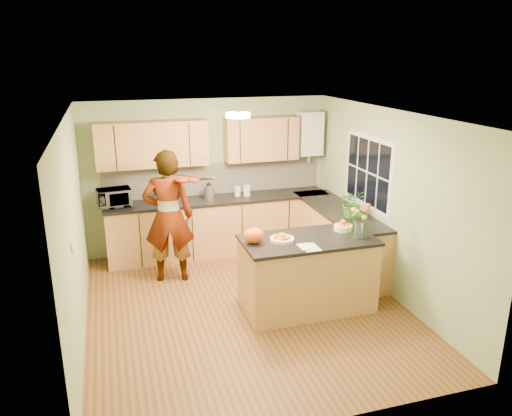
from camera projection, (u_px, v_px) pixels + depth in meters
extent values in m
plane|color=brown|center=(246.00, 307.00, 6.53)|extent=(4.50, 4.50, 0.00)
cube|color=silver|center=(245.00, 115.00, 5.79)|extent=(4.00, 4.50, 0.02)
cube|color=#8DA274|center=(209.00, 176.00, 8.21)|extent=(4.00, 0.02, 2.50)
cube|color=#8DA274|center=(319.00, 299.00, 4.10)|extent=(4.00, 0.02, 2.50)
cube|color=#8DA274|center=(74.00, 233.00, 5.61)|extent=(0.02, 4.50, 2.50)
cube|color=#8DA274|center=(388.00, 203.00, 6.71)|extent=(0.02, 4.50, 2.50)
cube|color=tan|center=(220.00, 227.00, 8.21)|extent=(3.60, 0.60, 0.90)
cube|color=black|center=(219.00, 199.00, 8.06)|extent=(3.64, 0.62, 0.04)
cube|color=tan|center=(338.00, 240.00, 7.64)|extent=(0.60, 2.20, 0.90)
cube|color=black|center=(338.00, 210.00, 7.50)|extent=(0.62, 2.24, 0.04)
cube|color=beige|center=(215.00, 178.00, 8.24)|extent=(3.60, 0.02, 0.52)
cube|color=tan|center=(152.00, 144.00, 7.63)|extent=(1.70, 0.34, 0.70)
cube|color=tan|center=(261.00, 139.00, 8.11)|extent=(1.20, 0.34, 0.70)
cube|color=silver|center=(309.00, 133.00, 8.34)|extent=(0.40, 0.30, 0.72)
cylinder|color=silver|center=(309.00, 157.00, 8.46)|extent=(0.06, 0.06, 0.20)
cube|color=silver|center=(368.00, 172.00, 7.16)|extent=(0.01, 1.30, 1.05)
cube|color=black|center=(367.00, 172.00, 7.16)|extent=(0.01, 1.18, 0.92)
cube|color=silver|center=(73.00, 248.00, 5.05)|extent=(0.02, 0.09, 0.09)
cylinder|color=#FFEABF|center=(238.00, 115.00, 6.07)|extent=(0.30, 0.30, 0.06)
cylinder|color=silver|center=(238.00, 113.00, 6.06)|extent=(0.10, 0.10, 0.02)
cube|color=tan|center=(307.00, 275.00, 6.40)|extent=(1.64, 0.82, 0.92)
cube|color=black|center=(308.00, 240.00, 6.26)|extent=(1.68, 0.86, 0.04)
cylinder|color=#F7E6C5|center=(282.00, 240.00, 6.15)|extent=(0.29, 0.29, 0.04)
cylinder|color=#F7E6C5|center=(343.00, 228.00, 6.53)|extent=(0.24, 0.24, 0.07)
cylinder|color=silver|center=(359.00, 230.00, 6.22)|extent=(0.11, 0.11, 0.22)
ellipsoid|color=#F85814|center=(254.00, 236.00, 6.08)|extent=(0.31, 0.29, 0.19)
cube|color=silver|center=(310.00, 247.00, 5.95)|extent=(0.20, 0.27, 0.01)
imported|color=#E3A68B|center=(168.00, 217.00, 7.07)|extent=(0.77, 0.58, 1.93)
imported|color=silver|center=(114.00, 198.00, 7.59)|extent=(0.53, 0.39, 0.27)
cube|color=navy|center=(163.00, 195.00, 7.81)|extent=(0.28, 0.21, 0.22)
cylinder|color=silver|center=(209.00, 192.00, 7.94)|extent=(0.17, 0.17, 0.24)
sphere|color=black|center=(209.00, 183.00, 7.89)|extent=(0.09, 0.09, 0.09)
cylinder|color=#F7E6C5|center=(238.00, 191.00, 8.16)|extent=(0.11, 0.11, 0.16)
cylinder|color=silver|center=(247.00, 190.00, 8.17)|extent=(0.14, 0.14, 0.18)
imported|color=#327226|center=(353.00, 203.00, 7.05)|extent=(0.43, 0.39, 0.42)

